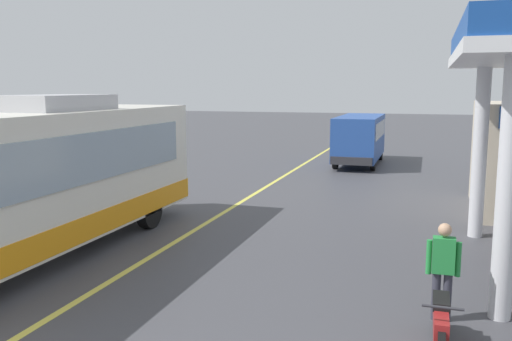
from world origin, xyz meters
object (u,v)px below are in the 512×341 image
pedestrian_near_pump (443,266)px  minibus_opposing_lane (360,135)px  coach_bus_main (31,185)px  motorcycle_parked_forecourt (440,323)px

pedestrian_near_pump → minibus_opposing_lane: bearing=101.0°
minibus_opposing_lane → coach_bus_main: bearing=-105.8°
coach_bus_main → minibus_opposing_lane: (5.08, 18.00, -0.25)m
minibus_opposing_lane → pedestrian_near_pump: bearing=-79.0°
motorcycle_parked_forecourt → pedestrian_near_pump: (0.04, 1.18, 0.49)m
coach_bus_main → minibus_opposing_lane: 18.70m
coach_bus_main → pedestrian_near_pump: coach_bus_main is taller
coach_bus_main → minibus_opposing_lane: bearing=74.2°
minibus_opposing_lane → motorcycle_parked_forecourt: bearing=-79.8°
motorcycle_parked_forecourt → pedestrian_near_pump: pedestrian_near_pump is taller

